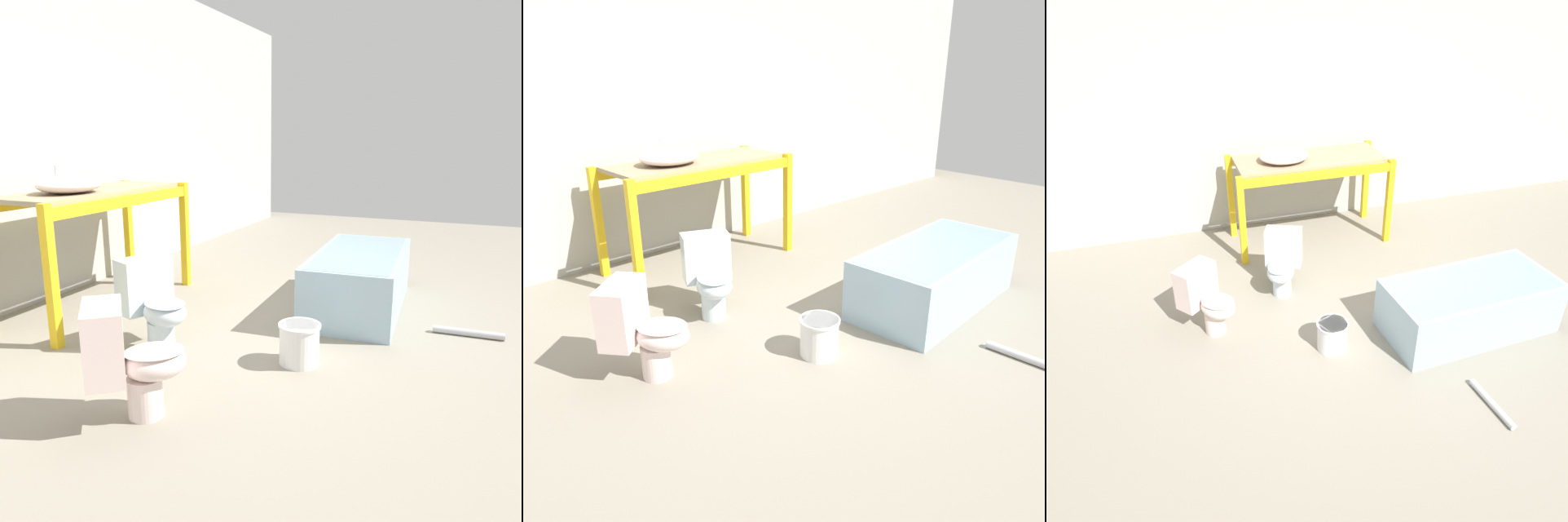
{
  "view_description": "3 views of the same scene",
  "coord_description": "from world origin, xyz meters",
  "views": [
    {
      "loc": [
        -3.48,
        -1.48,
        1.49
      ],
      "look_at": [
        -0.39,
        -0.14,
        0.66
      ],
      "focal_mm": 35.0,
      "sensor_mm": 36.0,
      "label": 1
    },
    {
      "loc": [
        -2.78,
        -2.53,
        1.93
      ],
      "look_at": [
        -0.5,
        -0.12,
        0.62
      ],
      "focal_mm": 35.0,
      "sensor_mm": 36.0,
      "label": 2
    },
    {
      "loc": [
        -1.74,
        -3.74,
        3.05
      ],
      "look_at": [
        -0.57,
        -0.02,
        0.69
      ],
      "focal_mm": 35.0,
      "sensor_mm": 36.0,
      "label": 3
    }
  ],
  "objects": [
    {
      "name": "loose_pipe",
      "position": [
        0.49,
        -1.48,
        0.03
      ],
      "size": [
        0.08,
        0.52,
        0.05
      ],
      "color": "#B7B7BC",
      "rests_on": "ground_plane"
    },
    {
      "name": "toilet_near",
      "position": [
        -1.48,
        0.15,
        0.36
      ],
      "size": [
        0.58,
        0.61,
        0.65
      ],
      "rotation": [
        0.0,
        0.0,
        0.69
      ],
      "color": "silver",
      "rests_on": "ground_plane"
    },
    {
      "name": "ground_plane",
      "position": [
        0.0,
        0.0,
        0.0
      ],
      "size": [
        12.0,
        12.0,
        0.0
      ],
      "primitive_type": "plane",
      "color": "gray"
    },
    {
      "name": "shelving_rack",
      "position": [
        -0.04,
        1.59,
        0.88
      ],
      "size": [
        1.84,
        0.77,
        1.05
      ],
      "color": "yellow",
      "rests_on": "ground_plane"
    },
    {
      "name": "toilet_far",
      "position": [
        -0.65,
        0.58,
        0.36
      ],
      "size": [
        0.5,
        0.61,
        0.65
      ],
      "rotation": [
        0.0,
        0.0,
        -0.4
      ],
      "color": "silver",
      "rests_on": "ground_plane"
    },
    {
      "name": "sink_basin",
      "position": [
        -0.35,
        1.55,
        1.11
      ],
      "size": [
        0.56,
        0.46,
        0.22
      ],
      "color": "silver",
      "rests_on": "shelving_rack"
    },
    {
      "name": "warehouse_wall_rear",
      "position": [
        0.0,
        2.21,
        1.6
      ],
      "size": [
        10.8,
        0.08,
        3.2
      ],
      "color": "#ADADA8",
      "rests_on": "ground_plane"
    },
    {
      "name": "bucket_white",
      "position": [
        -0.47,
        -0.45,
        0.15
      ],
      "size": [
        0.29,
        0.29,
        0.28
      ],
      "color": "white",
      "rests_on": "ground_plane"
    },
    {
      "name": "bathtub_main",
      "position": [
        0.83,
        -0.56,
        0.29
      ],
      "size": [
        1.62,
        0.82,
        0.51
      ],
      "rotation": [
        0.0,
        0.0,
        0.06
      ],
      "color": "#99B7CC",
      "rests_on": "ground_plane"
    }
  ]
}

